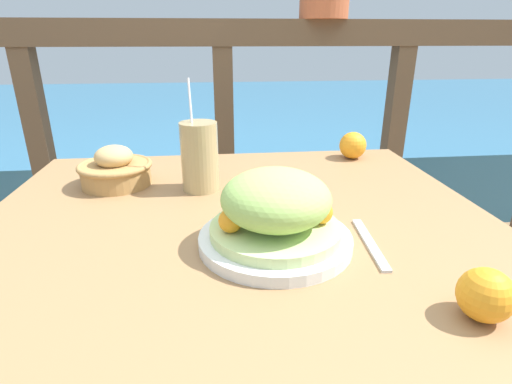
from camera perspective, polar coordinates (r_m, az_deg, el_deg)
name	(u,v)px	position (r m, az deg, el deg)	size (l,w,h in m)	color
patio_table	(239,258)	(0.85, -2.44, -9.37)	(1.02, 0.91, 0.72)	#997047
railing_fence	(224,120)	(1.55, -4.57, 10.21)	(2.80, 0.08, 1.12)	brown
sea_backdrop	(217,125)	(4.11, -5.56, 9.45)	(12.00, 4.00, 0.43)	teal
salad_plate	(276,214)	(0.67, 2.81, -3.20)	(0.26, 0.26, 0.13)	silver
drink_glass	(200,157)	(0.92, -8.06, 5.02)	(0.08, 0.08, 0.25)	tan
bread_basket	(115,169)	(1.01, -19.44, 3.06)	(0.17, 0.17, 0.10)	#AD7F47
fork	(370,243)	(0.72, 15.97, -7.05)	(0.03, 0.18, 0.00)	silver
orange_near_basket	(353,145)	(1.20, 13.66, 6.49)	(0.08, 0.08, 0.08)	orange
orange_near_glass	(486,295)	(0.59, 29.96, -12.61)	(0.07, 0.07, 0.07)	orange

